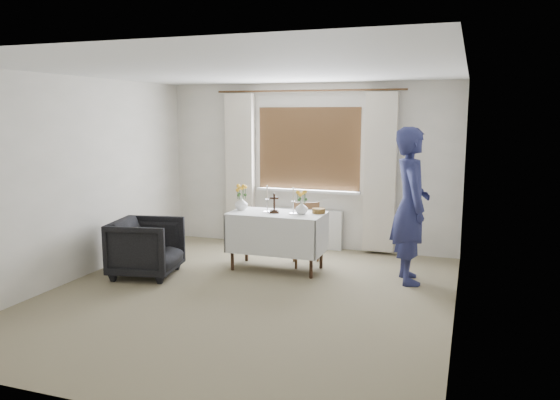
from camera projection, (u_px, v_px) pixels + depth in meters
The scene contains 12 objects.
ground at pixel (246, 296), 6.17m from camera, with size 5.00×5.00×0.00m, color #7E7457.
altar_table at pixel (277, 241), 7.19m from camera, with size 1.24×0.64×0.76m, color white.
wooden_chair at pixel (307, 235), 7.39m from camera, with size 0.39×0.39×0.85m, color #50311B, non-canonical shape.
armchair at pixel (146, 247), 6.92m from camera, with size 0.78×0.80×0.73m, color black.
person at pixel (411, 206), 6.59m from camera, with size 0.69×0.45×1.89m, color navy.
radiator at pixel (307, 228), 8.38m from camera, with size 1.10×0.10×0.60m, color silver.
wooden_cross at pixel (274, 203), 7.10m from camera, with size 0.12×0.09×0.26m, color black, non-canonical shape.
candlestick_left at pixel (267, 199), 7.15m from camera, with size 0.10×0.10×0.36m, color white, non-canonical shape.
candlestick_right at pixel (293, 201), 7.03m from camera, with size 0.10×0.10×0.35m, color white, non-canonical shape.
flower_vase_left at pixel (241, 203), 7.33m from camera, with size 0.17×0.17×0.18m, color white.
flower_vase_right at pixel (302, 208), 7.02m from camera, with size 0.16×0.16×0.17m, color white.
wicker_basket at pixel (319, 211), 7.10m from camera, with size 0.17×0.17×0.07m, color brown.
Camera 1 is at (2.34, -5.46, 2.05)m, focal length 35.00 mm.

